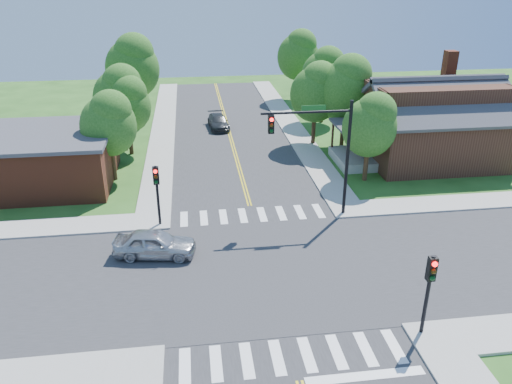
{
  "coord_description": "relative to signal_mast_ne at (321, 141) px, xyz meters",
  "views": [
    {
      "loc": [
        -3.45,
        -21.12,
        14.0
      ],
      "look_at": [
        0.04,
        4.85,
        2.2
      ],
      "focal_mm": 35.0,
      "sensor_mm": 36.0,
      "label": 1
    }
  ],
  "objects": [
    {
      "name": "tree_e_a",
      "position": [
        4.92,
        5.13,
        -0.63
      ],
      "size": [
        3.79,
        3.6,
        6.45
      ],
      "color": "#382314",
      "rests_on": "ground"
    },
    {
      "name": "tree_w_c",
      "position": [
        -12.52,
        22.26,
        0.8
      ],
      "size": [
        5.08,
        4.82,
        8.63
      ],
      "color": "#382314",
      "rests_on": "ground"
    },
    {
      "name": "crosswalk_south",
      "position": [
        -3.91,
        -11.79,
        -4.8
      ],
      "size": [
        8.85,
        2.0,
        0.01
      ],
      "color": "white",
      "rests_on": "ground"
    },
    {
      "name": "building_nw",
      "position": [
        -18.11,
        7.61,
        -2.97
      ],
      "size": [
        10.4,
        8.4,
        3.73
      ],
      "color": "brown",
      "rests_on": "ground"
    },
    {
      "name": "house_ne",
      "position": [
        11.19,
        8.65,
        -1.52
      ],
      "size": [
        13.05,
        8.8,
        7.11
      ],
      "color": "#391C13",
      "rests_on": "ground"
    },
    {
      "name": "car_dgrey",
      "position": [
        -4.8,
        19.25,
        -4.23
      ],
      "size": [
        2.36,
        4.51,
        1.23
      ],
      "primitive_type": "imported",
      "rotation": [
        0.0,
        0.0,
        0.07
      ],
      "color": "#2C2F31",
      "rests_on": "ground"
    },
    {
      "name": "tree_e_d",
      "position": [
        5.05,
        29.49,
        0.36
      ],
      "size": [
        4.68,
        4.45,
        7.95
      ],
      "color": "#382314",
      "rests_on": "ground"
    },
    {
      "name": "intersection_patch",
      "position": [
        -3.91,
        -5.59,
        -4.85
      ],
      "size": [
        10.2,
        10.2,
        0.06
      ],
      "primitive_type": "cube",
      "color": "#2D2D30",
      "rests_on": "ground"
    },
    {
      "name": "car_silver",
      "position": [
        -9.61,
        -3.44,
        -4.12
      ],
      "size": [
        3.06,
        4.83,
        1.46
      ],
      "primitive_type": "imported",
      "rotation": [
        0.0,
        0.0,
        1.41
      ],
      "color": "#B4B6BC",
      "rests_on": "ground"
    },
    {
      "name": "road_ew",
      "position": [
        -3.91,
        -5.59,
        -4.83
      ],
      "size": [
        90.0,
        10.0,
        0.04
      ],
      "primitive_type": "cube",
      "color": "#2D2D30",
      "rests_on": "ground"
    },
    {
      "name": "tree_e_c",
      "position": [
        5.57,
        20.03,
        -0.0
      ],
      "size": [
        4.35,
        4.14,
        7.4
      ],
      "color": "#382314",
      "rests_on": "ground"
    },
    {
      "name": "tree_w_b",
      "position": [
        -12.85,
        13.99,
        -0.12
      ],
      "size": [
        4.25,
        4.04,
        7.22
      ],
      "color": "#382314",
      "rests_on": "ground"
    },
    {
      "name": "road_ns",
      "position": [
        -3.91,
        -5.59,
        -4.83
      ],
      "size": [
        10.0,
        90.0,
        0.04
      ],
      "primitive_type": "cube",
      "color": "#2D2D30",
      "rests_on": "ground"
    },
    {
      "name": "ground",
      "position": [
        -3.91,
        -5.59,
        -4.85
      ],
      "size": [
        100.0,
        100.0,
        0.0
      ],
      "primitive_type": "plane",
      "color": "#265019",
      "rests_on": "ground"
    },
    {
      "name": "stop_bar",
      "position": [
        -1.41,
        -13.19,
        -4.85
      ],
      "size": [
        4.6,
        0.45,
        0.09
      ],
      "primitive_type": "cube",
      "color": "white",
      "rests_on": "ground"
    },
    {
      "name": "sidewalk_nw",
      "position": [
        -19.73,
        10.23,
        -4.78
      ],
      "size": [
        40.0,
        40.0,
        0.14
      ],
      "color": "#9E9B93",
      "rests_on": "ground"
    },
    {
      "name": "tree_w_d",
      "position": [
        -12.52,
        31.05,
        -1.0
      ],
      "size": [
        3.46,
        3.29,
        5.88
      ],
      "color": "#382314",
      "rests_on": "ground"
    },
    {
      "name": "tree_e_b",
      "position": [
        5.37,
        12.46,
        0.3
      ],
      "size": [
        4.62,
        4.39,
        7.86
      ],
      "color": "#382314",
      "rests_on": "ground"
    },
    {
      "name": "signal_mast_ne",
      "position": [
        0.0,
        0.0,
        0.0
      ],
      "size": [
        5.3,
        0.42,
        7.2
      ],
      "color": "black",
      "rests_on": "ground"
    },
    {
      "name": "signal_pole_se",
      "position": [
        1.69,
        -11.21,
        -2.19
      ],
      "size": [
        0.34,
        0.42,
        3.8
      ],
      "color": "black",
      "rests_on": "ground"
    },
    {
      "name": "tree_house",
      "position": [
        3.1,
        13.4,
        -0.15
      ],
      "size": [
        4.22,
        4.01,
        7.18
      ],
      "color": "#382314",
      "rests_on": "ground"
    },
    {
      "name": "tree_w_a",
      "position": [
        -12.96,
        7.62,
        -0.54
      ],
      "size": [
        3.87,
        3.68,
        6.58
      ],
      "color": "#382314",
      "rests_on": "ground"
    },
    {
      "name": "signal_pole_nw",
      "position": [
        -9.51,
        -0.01,
        -2.19
      ],
      "size": [
        0.34,
        0.42,
        3.8
      ],
      "color": "black",
      "rests_on": "ground"
    },
    {
      "name": "tree_bldg",
      "position": [
        -12.28,
        13.06,
        -0.59
      ],
      "size": [
        3.82,
        3.63,
        6.5
      ],
      "color": "#382314",
      "rests_on": "ground"
    },
    {
      "name": "sidewalk_ne",
      "position": [
        11.9,
        10.23,
        -4.78
      ],
      "size": [
        40.0,
        40.0,
        0.14
      ],
      "color": "#9E9B93",
      "rests_on": "ground"
    },
    {
      "name": "centerline",
      "position": [
        -3.91,
        -5.59,
        -4.8
      ],
      "size": [
        0.3,
        90.0,
        0.01
      ],
      "color": "yellow",
      "rests_on": "ground"
    },
    {
      "name": "crosswalk_north",
      "position": [
        -3.91,
        0.61,
        -4.8
      ],
      "size": [
        8.85,
        2.0,
        0.01
      ],
      "color": "white",
      "rests_on": "ground"
    }
  ]
}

